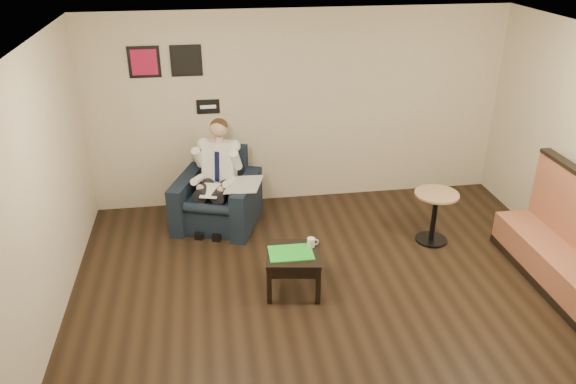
{
  "coord_description": "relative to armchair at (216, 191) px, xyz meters",
  "views": [
    {
      "loc": [
        -1.34,
        -4.65,
        3.84
      ],
      "look_at": [
        -0.44,
        1.2,
        0.97
      ],
      "focal_mm": 35.0,
      "sensor_mm": 36.0,
      "label": 1
    }
  ],
  "objects": [
    {
      "name": "wall_back",
      "position": [
        1.26,
        0.67,
        0.89
      ],
      "size": [
        6.0,
        0.02,
        2.8
      ],
      "primitive_type": "cube",
      "color": "beige",
      "rests_on": "ground"
    },
    {
      "name": "cafe_table",
      "position": [
        2.78,
        -0.91,
        -0.16
      ],
      "size": [
        0.62,
        0.62,
        0.7
      ],
      "primitive_type": "cylinder",
      "rotation": [
        0.0,
        0.0,
        -0.1
      ],
      "color": "tan",
      "rests_on": "ground"
    },
    {
      "name": "smartphone",
      "position": [
        0.88,
        -1.54,
        -0.01
      ],
      "size": [
        0.17,
        0.12,
        0.01
      ],
      "primitive_type": "cube",
      "rotation": [
        0.0,
        0.0,
        -0.33
      ],
      "color": "black",
      "rests_on": "side_table"
    },
    {
      "name": "ceiling",
      "position": [
        1.26,
        -2.33,
        2.29
      ],
      "size": [
        6.0,
        6.0,
        0.02
      ],
      "primitive_type": "cube",
      "color": "white",
      "rests_on": "wall_back"
    },
    {
      "name": "lap_papers",
      "position": [
        -0.08,
        -0.23,
        0.12
      ],
      "size": [
        0.31,
        0.38,
        0.01
      ],
      "primitive_type": "cube",
      "rotation": [
        0.0,
        0.0,
        -0.27
      ],
      "color": "white",
      "rests_on": "seated_man"
    },
    {
      "name": "wall_left",
      "position": [
        -1.74,
        -2.33,
        0.89
      ],
      "size": [
        0.02,
        6.0,
        2.8
      ],
      "primitive_type": "cube",
      "color": "beige",
      "rests_on": "ground"
    },
    {
      "name": "seating_sign",
      "position": [
        -0.04,
        0.66,
        0.99
      ],
      "size": [
        0.32,
        0.02,
        0.2
      ],
      "primitive_type": "cube",
      "color": "black",
      "rests_on": "wall_back"
    },
    {
      "name": "ground",
      "position": [
        1.26,
        -2.33,
        -0.51
      ],
      "size": [
        6.0,
        6.0,
        0.0
      ],
      "primitive_type": "plane",
      "color": "black",
      "rests_on": "ground"
    },
    {
      "name": "side_table",
      "position": [
        0.8,
        -1.7,
        -0.26
      ],
      "size": [
        0.69,
        0.69,
        0.49
      ],
      "primitive_type": "cube",
      "rotation": [
        0.0,
        0.0,
        -0.16
      ],
      "color": "black",
      "rests_on": "ground"
    },
    {
      "name": "newspaper",
      "position": [
        0.36,
        -0.24,
        0.18
      ],
      "size": [
        0.58,
        0.65,
        0.01
      ],
      "primitive_type": "cube",
      "rotation": [
        0.0,
        0.0,
        -0.28
      ],
      "color": "silver",
      "rests_on": "armchair"
    },
    {
      "name": "seated_man",
      "position": [
        -0.04,
        -0.12,
        0.19
      ],
      "size": [
        0.95,
        1.15,
        1.39
      ],
      "primitive_type": null,
      "rotation": [
        0.0,
        0.0,
        -0.34
      ],
      "color": "white",
      "rests_on": "armchair"
    },
    {
      "name": "coffee_mug",
      "position": [
        1.01,
        -1.6,
        0.04
      ],
      "size": [
        0.1,
        0.1,
        0.1
      ],
      "primitive_type": "cylinder",
      "rotation": [
        0.0,
        0.0,
        -0.16
      ],
      "color": "white",
      "rests_on": "side_table"
    },
    {
      "name": "art_print_left",
      "position": [
        -0.84,
        0.66,
        1.64
      ],
      "size": [
        0.42,
        0.03,
        0.42
      ],
      "primitive_type": "cube",
      "color": "#B61641",
      "rests_on": "wall_back"
    },
    {
      "name": "art_print_right",
      "position": [
        -0.29,
        0.66,
        1.64
      ],
      "size": [
        0.42,
        0.03,
        0.42
      ],
      "primitive_type": "cube",
      "color": "black",
      "rests_on": "wall_back"
    },
    {
      "name": "green_folder",
      "position": [
        0.76,
        -1.72,
        -0.01
      ],
      "size": [
        0.5,
        0.36,
        0.01
      ],
      "primitive_type": "cube",
      "rotation": [
        0.0,
        0.0,
        -0.02
      ],
      "color": "green",
      "rests_on": "side_table"
    },
    {
      "name": "armchair",
      "position": [
        0.0,
        0.0,
        0.0
      ],
      "size": [
        1.33,
        1.33,
        1.01
      ],
      "primitive_type": "cube",
      "rotation": [
        0.0,
        0.0,
        -0.34
      ],
      "color": "black",
      "rests_on": "ground"
    }
  ]
}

